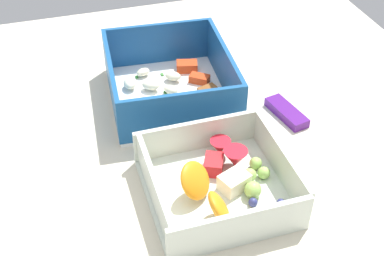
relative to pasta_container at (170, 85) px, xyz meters
The scene contains 4 objects.
table_surface 10.87cm from the pasta_container, ahead, with size 80.00×80.00×2.00cm, color beige.
pasta_container is the anchor object (origin of this frame).
fruit_bowl 19.34cm from the pasta_container, ahead, with size 15.71×15.58×5.07cm.
candy_bar 16.36cm from the pasta_container, 58.61° to the left, with size 7.00×2.40×1.20cm, color #51197A.
Camera 1 is at (48.49, -14.75, 45.70)cm, focal length 49.37 mm.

